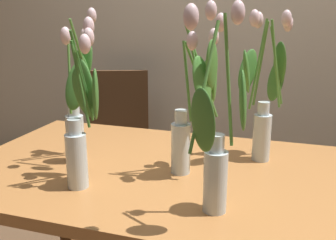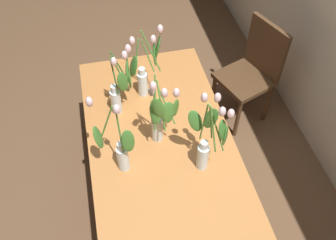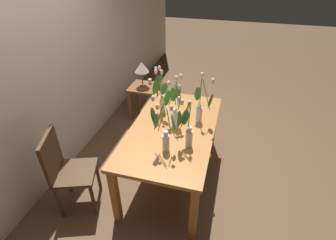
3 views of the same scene
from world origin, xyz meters
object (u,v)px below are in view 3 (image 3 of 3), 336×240
at_px(tulip_vase_4, 175,106).
at_px(dining_chair, 66,168).
at_px(tulip_vase_1, 201,108).
at_px(table_lamp, 142,68).
at_px(tulip_vase_2, 186,129).
at_px(tulip_vase_0, 164,132).
at_px(side_table, 144,93).
at_px(tulip_vase_3, 160,94).
at_px(dining_table, 173,134).
at_px(pillar_candle, 150,81).

height_order(tulip_vase_4, dining_chair, tulip_vase_4).
bearing_deg(tulip_vase_1, table_lamp, 45.49).
relative_size(tulip_vase_2, dining_chair, 0.58).
bearing_deg(tulip_vase_1, tulip_vase_2, 171.48).
relative_size(tulip_vase_0, side_table, 1.03).
relative_size(tulip_vase_0, tulip_vase_3, 1.01).
distance_m(tulip_vase_2, side_table, 1.88).
bearing_deg(side_table, dining_table, -147.21).
xyz_separation_m(tulip_vase_2, side_table, (1.51, 1.00, -0.51)).
bearing_deg(dining_chair, tulip_vase_0, -72.83).
relative_size(tulip_vase_0, tulip_vase_4, 0.97).
relative_size(dining_table, pillar_candle, 21.33).
bearing_deg(tulip_vase_3, tulip_vase_0, -160.69).
distance_m(tulip_vase_0, table_lamp, 1.84).
bearing_deg(tulip_vase_4, side_table, 34.13).
relative_size(dining_chair, table_lamp, 2.34).
distance_m(tulip_vase_0, side_table, 1.89).
xyz_separation_m(dining_chair, table_lamp, (1.93, -0.12, 0.33)).
relative_size(tulip_vase_3, dining_chair, 0.60).
height_order(tulip_vase_2, dining_chair, tulip_vase_2).
bearing_deg(dining_chair, tulip_vase_2, -69.94).
bearing_deg(pillar_candle, tulip_vase_1, -139.75).
xyz_separation_m(tulip_vase_0, tulip_vase_2, (0.12, -0.19, -0.01)).
bearing_deg(tulip_vase_4, tulip_vase_2, -149.21).
bearing_deg(tulip_vase_4, tulip_vase_0, -179.06).
xyz_separation_m(dining_table, tulip_vase_4, (0.06, -0.00, 0.33)).
bearing_deg(tulip_vase_4, dining_table, 177.24).
relative_size(tulip_vase_4, pillar_candle, 7.82).
bearing_deg(dining_table, tulip_vase_1, -54.37).
relative_size(dining_table, tulip_vase_2, 2.97).
bearing_deg(pillar_candle, dining_chair, 174.57).
height_order(tulip_vase_0, table_lamp, tulip_vase_0).
relative_size(tulip_vase_1, table_lamp, 1.46).
height_order(tulip_vase_0, tulip_vase_3, tulip_vase_0).
xyz_separation_m(tulip_vase_4, pillar_candle, (1.32, 0.74, -0.39)).
height_order(tulip_vase_0, side_table, tulip_vase_0).
bearing_deg(pillar_candle, tulip_vase_4, -150.57).
relative_size(tulip_vase_0, dining_chair, 0.61).
height_order(tulip_vase_4, pillar_candle, tulip_vase_4).
relative_size(tulip_vase_0, tulip_vase_2, 1.06).
xyz_separation_m(dining_table, tulip_vase_1, (0.19, -0.26, 0.28)).
distance_m(dining_table, side_table, 1.49).
bearing_deg(side_table, tulip_vase_1, -134.71).
distance_m(dining_chair, pillar_candle, 2.07).
relative_size(tulip_vase_2, side_table, 0.98).
height_order(tulip_vase_1, side_table, tulip_vase_1).
xyz_separation_m(dining_table, tulip_vase_3, (0.27, 0.22, 0.33)).
distance_m(tulip_vase_2, tulip_vase_3, 0.68).
distance_m(dining_table, pillar_candle, 1.56).
height_order(dining_table, table_lamp, table_lamp).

